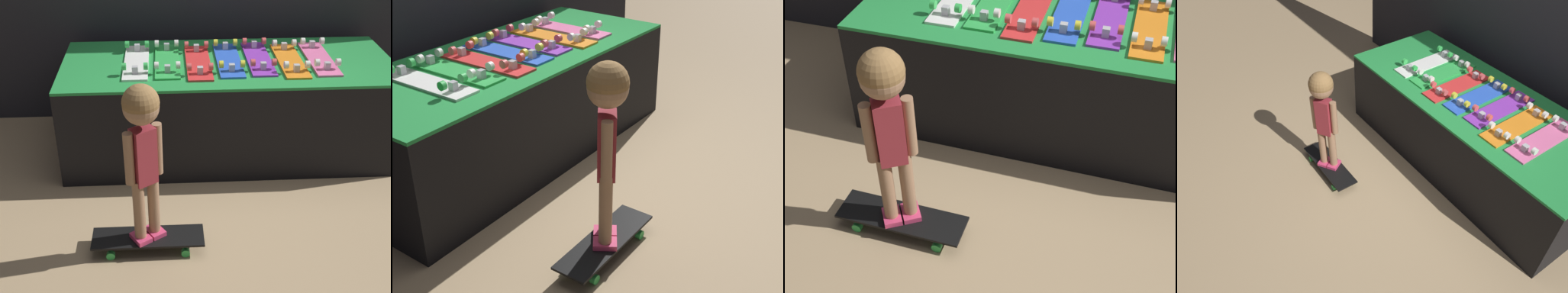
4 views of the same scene
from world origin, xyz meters
TOP-DOWN VIEW (x-y plane):
  - ground_plane at (0.00, 0.00)m, footprint 16.00×16.00m
  - display_rack at (0.00, 0.65)m, footprint 2.46×0.99m
  - skateboard_white_on_rack at (-0.68, 0.66)m, footprint 0.18×0.68m
  - skateboard_green_on_rack at (-0.45, 0.67)m, footprint 0.18×0.68m
  - skateboard_red_on_rack at (-0.23, 0.63)m, footprint 0.18×0.68m
  - skateboard_blue_on_rack at (0.00, 0.66)m, footprint 0.18×0.68m
  - skateboard_purple_on_rack at (0.23, 0.68)m, footprint 0.18×0.68m
  - skateboard_orange_on_rack at (0.45, 0.63)m, footprint 0.18×0.68m
  - skateboard_pink_on_rack at (0.68, 0.66)m, footprint 0.18×0.68m
  - skateboard_on_floor at (-0.60, -0.53)m, footprint 0.68×0.20m
  - child at (-0.60, -0.53)m, footprint 0.23×0.21m

SIDE VIEW (x-z plane):
  - ground_plane at x=0.00m, z-range 0.00..0.00m
  - skateboard_on_floor at x=-0.60m, z-range 0.03..0.12m
  - display_rack at x=0.00m, z-range 0.00..0.74m
  - skateboard_white_on_rack at x=-0.68m, z-range 0.71..0.80m
  - skateboard_green_on_rack at x=-0.45m, z-range 0.71..0.80m
  - skateboard_red_on_rack at x=-0.23m, z-range 0.71..0.80m
  - skateboard_blue_on_rack at x=0.00m, z-range 0.71..0.80m
  - skateboard_purple_on_rack at x=0.23m, z-range 0.71..0.80m
  - skateboard_orange_on_rack at x=0.45m, z-range 0.71..0.80m
  - skateboard_pink_on_rack at x=0.68m, z-range 0.71..0.80m
  - child at x=-0.60m, z-range 0.29..1.29m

